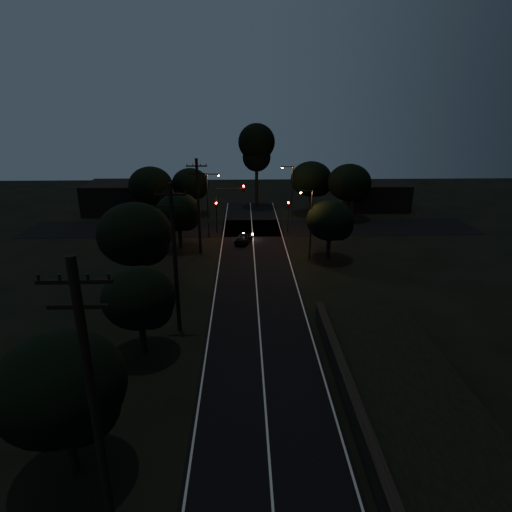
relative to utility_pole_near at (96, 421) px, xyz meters
name	(u,v)px	position (x,y,z in m)	size (l,w,h in m)	color
ground	(272,503)	(6.00, 2.00, -6.25)	(160.00, 160.00, 0.00)	black
road_surface	(254,255)	(6.00, 33.12, -6.23)	(60.00, 70.00, 0.03)	black
retaining_wall	(426,436)	(13.74, 5.00, -5.63)	(6.93, 26.00, 1.60)	black
utility_pole_near	(96,421)	(0.00, 0.00, 0.00)	(2.20, 0.30, 12.00)	black
utility_pole_mid	(175,257)	(0.00, 17.00, -0.51)	(2.20, 0.30, 11.00)	black
utility_pole_far	(198,205)	(0.00, 34.00, -0.76)	(2.20, 0.30, 10.50)	black
tree_left_a	(64,390)	(-2.80, 3.89, -1.68)	(5.59, 5.59, 7.07)	black
tree_left_b	(141,300)	(-1.83, 13.90, -2.31)	(4.78, 4.78, 6.08)	black
tree_left_c	(137,236)	(-4.27, 23.87, -1.03)	(6.39, 6.39, 8.07)	black
tree_left_d	(180,213)	(-2.32, 35.90, -2.07)	(5.08, 5.08, 6.44)	black
tree_far_nw	(192,185)	(-2.81, 51.89, -1.80)	(5.43, 5.43, 6.87)	black
tree_far_w	(152,186)	(-7.79, 47.88, -1.25)	(6.03, 6.03, 7.69)	black
tree_far_ne	(313,180)	(15.22, 51.88, -1.21)	(6.16, 6.16, 7.79)	black
tree_far_e	(351,184)	(20.22, 48.88, -1.19)	(6.15, 6.15, 7.81)	black
tree_right_a	(332,222)	(14.18, 31.90, -2.12)	(5.00, 5.00, 6.36)	black
tall_pine	(257,147)	(7.00, 57.00, 3.10)	(5.71, 5.71, 12.97)	black
building_left	(121,197)	(-14.00, 54.00, -4.05)	(10.00, 8.00, 4.40)	black
building_right	(376,196)	(26.00, 55.00, -4.25)	(9.00, 7.00, 4.00)	black
signal_left	(216,211)	(1.40, 41.99, -3.41)	(0.28, 0.35, 4.10)	black
signal_right	(288,211)	(10.60, 41.99, -3.41)	(0.28, 0.35, 4.10)	black
signal_mast	(229,200)	(3.09, 41.99, -1.91)	(3.70, 0.35, 6.25)	black
streetlight_a	(209,201)	(0.69, 40.00, -1.61)	(1.66, 0.26, 8.00)	black
streetlight_b	(291,191)	(11.31, 46.00, -1.61)	(1.66, 0.26, 8.00)	black
streetlight_c	(310,220)	(11.83, 32.00, -1.89)	(1.46, 0.26, 7.50)	black
car	(244,238)	(4.87, 37.62, -5.62)	(1.47, 3.66, 1.25)	black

